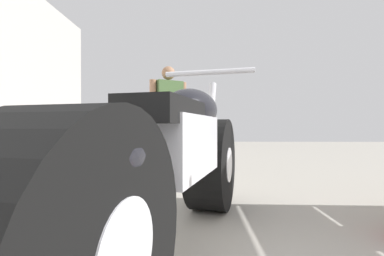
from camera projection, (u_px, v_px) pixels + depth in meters
name	position (u px, v px, depth m)	size (l,w,h in m)	color
ground_plane	(177.00, 182.00, 3.26)	(17.35, 17.35, 0.00)	#9E998E
motorcycle_maroon_cruiser	(176.00, 169.00, 1.40)	(0.93, 2.27, 1.06)	black
mechanic_in_blue	(168.00, 110.00, 4.50)	(0.59, 0.43, 1.59)	#384766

